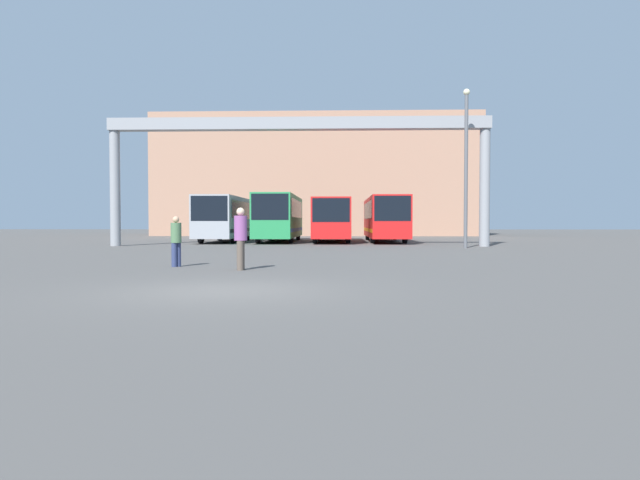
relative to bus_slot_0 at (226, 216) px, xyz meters
The scene contains 10 objects.
ground_plane 29.93m from the bus_slot_0, 78.89° to the right, with size 200.00×200.00×0.00m, color #514F4C.
building_backdrop 23.61m from the bus_slot_0, 75.62° to the left, with size 34.00×12.00×12.62m.
overhead_gantry 10.41m from the bus_slot_0, 52.66° to the right, with size 22.37×0.80×7.53m.
bus_slot_0 is the anchor object (origin of this frame).
bus_slot_1 3.87m from the bus_slot_0, ahead, with size 2.59×11.74×3.31m.
bus_slot_2 7.68m from the bus_slot_0, ahead, with size 2.58×10.93×3.02m.
bus_slot_3 11.54m from the bus_slot_0, ahead, with size 2.51×12.41×3.16m.
pedestrian_near_left 23.29m from the bus_slot_0, 82.60° to the right, with size 0.33×0.33×1.61m.
pedestrian_mid_right 24.83m from the bus_slot_0, 77.75° to the right, with size 0.38×0.38×1.85m.
lamp_post 18.12m from the bus_slot_0, 32.42° to the right, with size 0.36×0.36×8.67m.
Camera 1 is at (2.42, -11.70, 1.42)m, focal length 32.00 mm.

